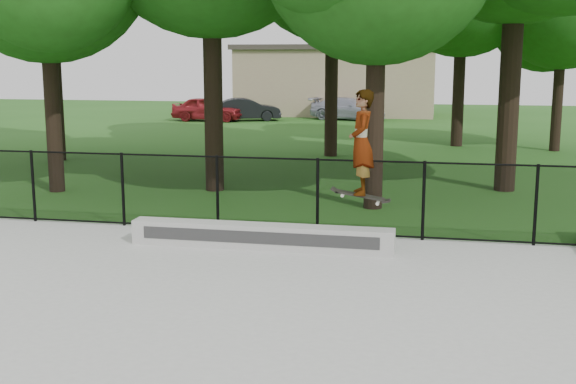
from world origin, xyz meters
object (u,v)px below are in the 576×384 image
car_c (348,109)px  skater_airborne (361,144)px  car_b (246,109)px  grind_ledge (261,236)px  car_a (208,109)px

car_c → skater_airborne: 29.47m
car_b → skater_airborne: (9.32, -27.41, 1.35)m
grind_ledge → skater_airborne: 2.47m
grind_ledge → car_c: size_ratio=1.19×
grind_ledge → skater_airborne: bearing=-2.3°
car_b → skater_airborne: 28.98m
car_a → grind_ledge: bearing=-159.4°
car_c → car_b: bearing=123.9°
grind_ledge → car_b: car_b is taller
car_b → car_c: size_ratio=0.87×
car_a → car_c: (7.60, 2.40, -0.05)m
car_a → car_c: car_a is taller
grind_ledge → car_a: 28.39m
car_b → car_c: (5.56, 1.79, -0.00)m
car_a → car_b: car_a is taller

